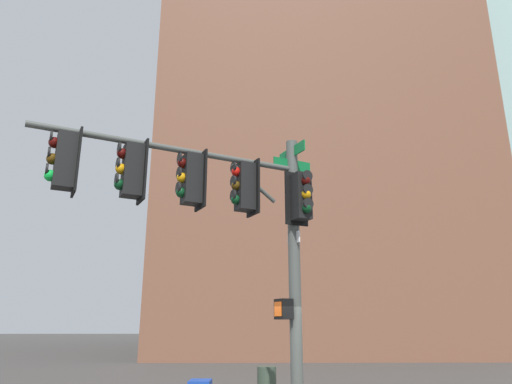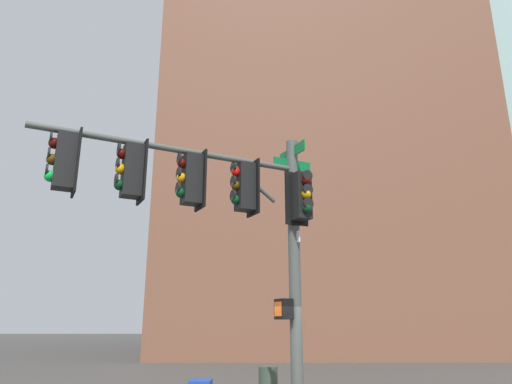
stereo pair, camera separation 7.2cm
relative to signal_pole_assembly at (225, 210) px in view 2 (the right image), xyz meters
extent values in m
cylinder|color=#4C514C|center=(-1.42, -0.75, -1.28)|extent=(0.25, 0.25, 6.10)
cylinder|color=#4C514C|center=(0.96, 0.43, 1.11)|extent=(4.82, 2.45, 0.12)
cylinder|color=#4C514C|center=(-0.56, -0.32, 0.66)|extent=(0.97, 0.53, 0.75)
cube|color=#0F6B33|center=(-1.42, -0.75, 1.52)|extent=(0.48, 0.94, 0.24)
cube|color=#0F6B33|center=(-1.42, -0.75, 1.22)|extent=(0.85, 0.44, 0.24)
cube|color=white|center=(-1.42, -0.75, -0.42)|extent=(0.23, 0.42, 0.24)
cube|color=black|center=(-0.39, -0.24, 0.55)|extent=(0.46, 0.46, 1.00)
cube|color=black|center=(-0.56, -0.32, 0.55)|extent=(0.28, 0.51, 1.16)
sphere|color=red|center=(-0.20, -0.15, 0.85)|extent=(0.20, 0.20, 0.20)
cylinder|color=black|center=(-0.14, -0.12, 0.94)|extent=(0.14, 0.22, 0.23)
sphere|color=#4C330A|center=(-0.20, -0.15, 0.55)|extent=(0.20, 0.20, 0.20)
cylinder|color=black|center=(-0.14, -0.12, 0.64)|extent=(0.14, 0.22, 0.23)
sphere|color=#0A3819|center=(-0.20, -0.15, 0.25)|extent=(0.20, 0.20, 0.20)
cylinder|color=black|center=(-0.14, -0.12, 0.34)|extent=(0.14, 0.22, 0.23)
cube|color=black|center=(0.65, 0.27, 0.55)|extent=(0.46, 0.46, 1.00)
cube|color=black|center=(0.48, 0.19, 0.55)|extent=(0.28, 0.51, 1.16)
sphere|color=#470A07|center=(0.84, 0.36, 0.85)|extent=(0.20, 0.20, 0.20)
cylinder|color=black|center=(0.89, 0.39, 0.94)|extent=(0.14, 0.22, 0.23)
sphere|color=#F29E0C|center=(0.84, 0.36, 0.55)|extent=(0.20, 0.20, 0.20)
cylinder|color=black|center=(0.89, 0.39, 0.64)|extent=(0.14, 0.22, 0.23)
sphere|color=#0A3819|center=(0.84, 0.36, 0.25)|extent=(0.20, 0.20, 0.20)
cylinder|color=black|center=(0.89, 0.39, 0.34)|extent=(0.14, 0.22, 0.23)
cube|color=black|center=(1.69, 0.78, 0.55)|extent=(0.46, 0.46, 1.00)
cube|color=black|center=(1.52, 0.70, 0.55)|extent=(0.28, 0.51, 1.16)
sphere|color=#470A07|center=(1.87, 0.87, 0.85)|extent=(0.20, 0.20, 0.20)
cylinder|color=black|center=(1.93, 0.90, 0.94)|extent=(0.14, 0.22, 0.23)
sphere|color=#F29E0C|center=(1.87, 0.87, 0.55)|extent=(0.20, 0.20, 0.20)
cylinder|color=black|center=(1.93, 0.90, 0.64)|extent=(0.14, 0.22, 0.23)
sphere|color=#0A3819|center=(1.87, 0.87, 0.25)|extent=(0.20, 0.20, 0.20)
cylinder|color=black|center=(1.93, 0.90, 0.34)|extent=(0.14, 0.22, 0.23)
cube|color=black|center=(2.73, 1.29, 0.55)|extent=(0.46, 0.46, 1.00)
cube|color=black|center=(2.56, 1.21, 0.55)|extent=(0.28, 0.51, 1.16)
sphere|color=#470A07|center=(2.91, 1.38, 0.85)|extent=(0.20, 0.20, 0.20)
cylinder|color=black|center=(2.97, 1.41, 0.94)|extent=(0.14, 0.22, 0.23)
sphere|color=#4C330A|center=(2.91, 1.38, 0.55)|extent=(0.20, 0.20, 0.20)
cylinder|color=black|center=(2.97, 1.41, 0.64)|extent=(0.14, 0.22, 0.23)
sphere|color=green|center=(2.91, 1.38, 0.25)|extent=(0.20, 0.20, 0.20)
cylinder|color=black|center=(2.97, 1.41, 0.34)|extent=(0.14, 0.22, 0.23)
cube|color=black|center=(-1.57, -0.45, 0.41)|extent=(0.46, 0.46, 1.00)
cube|color=black|center=(-1.48, -0.62, 0.41)|extent=(0.51, 0.28, 1.16)
sphere|color=#470A07|center=(-1.66, -0.27, 0.71)|extent=(0.20, 0.20, 0.20)
cylinder|color=black|center=(-1.68, -0.21, 0.80)|extent=(0.22, 0.14, 0.23)
sphere|color=#F29E0C|center=(-1.66, -0.27, 0.41)|extent=(0.20, 0.20, 0.20)
cylinder|color=black|center=(-1.68, -0.21, 0.50)|extent=(0.22, 0.14, 0.23)
sphere|color=#0A3819|center=(-1.66, -0.27, 0.11)|extent=(0.20, 0.20, 0.20)
cylinder|color=black|center=(-1.68, -0.21, 0.20)|extent=(0.22, 0.14, 0.23)
cube|color=black|center=(-1.18, -0.62, -1.88)|extent=(0.38, 0.43, 0.40)
cube|color=#EA5914|center=(-1.05, -0.56, -1.88)|extent=(0.13, 0.24, 0.28)
cylinder|color=#384738|center=(-1.03, -5.63, -3.86)|extent=(0.56, 0.56, 0.95)
cube|color=brown|center=(-6.00, -28.89, 16.29)|extent=(23.77, 19.07, 41.25)
cube|color=#845B47|center=(-6.84, -46.81, 13.92)|extent=(16.74, 16.46, 36.50)
cube|color=#9EC6C1|center=(-15.16, -39.69, 27.68)|extent=(33.19, 32.20, 64.03)
cube|color=brown|center=(-30.55, -41.56, 22.60)|extent=(18.41, 17.69, 53.86)
camera|label=1|loc=(-0.45, 8.85, -2.17)|focal=32.27mm
camera|label=2|loc=(-0.52, 8.85, -2.17)|focal=32.27mm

